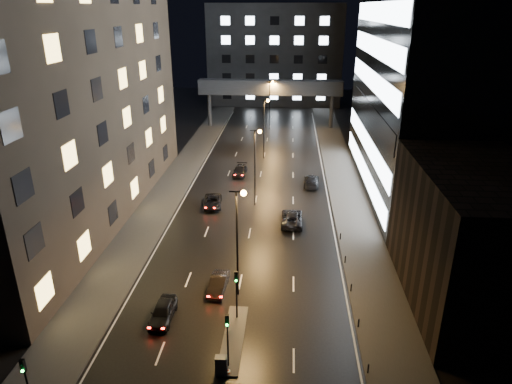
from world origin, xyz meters
TOP-DOWN VIEW (x-y plane):
  - ground at (0.00, 40.00)m, footprint 160.00×160.00m
  - sidewalk_left at (-12.50, 35.00)m, footprint 5.00×110.00m
  - sidewalk_right at (12.50, 35.00)m, footprint 5.00×110.00m
  - building_left at (-22.50, 24.00)m, footprint 15.00×48.00m
  - building_right_low at (20.00, 9.00)m, footprint 10.00×18.00m
  - building_right_glass at (25.00, 36.00)m, footprint 20.00×36.00m
  - building_far at (0.00, 98.00)m, footprint 34.00×14.00m
  - skybridge at (0.00, 70.00)m, footprint 30.00×3.00m
  - median_island at (0.30, 2.00)m, footprint 1.60×8.00m
  - traffic_signal_near at (0.30, 4.49)m, footprint 0.28×0.34m
  - traffic_signal_far at (0.30, -1.01)m, footprint 0.28×0.34m
  - traffic_signal_corner at (-11.50, -6.01)m, footprint 0.28×0.34m
  - bollard_row at (10.20, 6.50)m, footprint 0.12×25.12m
  - streetlight_near at (0.16, 8.00)m, footprint 1.45×0.50m
  - streetlight_mid_a at (0.16, 28.00)m, footprint 1.45×0.50m
  - streetlight_mid_b at (0.16, 48.00)m, footprint 1.45×0.50m
  - streetlight_far at (0.16, 68.00)m, footprint 1.45×0.50m
  - car_away_a at (-5.80, 4.03)m, footprint 1.75×4.32m
  - car_away_b at (-1.87, 8.53)m, footprint 1.66×4.16m
  - car_away_c at (-5.43, 27.22)m, footprint 2.71×4.98m
  - car_away_d at (-3.17, 39.42)m, footprint 2.08×4.74m
  - car_toward_a at (4.82, 22.82)m, footprint 2.54×5.43m
  - car_toward_b at (7.63, 35.70)m, footprint 2.40×5.33m
  - utility_cabinet at (-0.10, -1.70)m, footprint 0.87×0.57m
  - cone_a at (0.38, -1.74)m, footprint 0.46×0.46m

SIDE VIEW (x-z plane):
  - ground at x=0.00m, z-range 0.00..0.00m
  - sidewalk_left at x=-12.50m, z-range 0.00..0.15m
  - sidewalk_right at x=12.50m, z-range 0.00..0.15m
  - median_island at x=0.30m, z-range 0.00..0.15m
  - cone_a at x=0.38m, z-range 0.00..0.54m
  - bollard_row at x=10.20m, z-range 0.00..0.90m
  - car_away_c at x=-5.43m, z-range 0.00..1.33m
  - car_away_b at x=-1.87m, z-range 0.00..1.34m
  - car_away_d at x=-3.17m, z-range 0.00..1.36m
  - car_away_a at x=-5.80m, z-range 0.00..1.47m
  - car_toward_a at x=4.82m, z-range 0.00..1.50m
  - car_toward_b at x=7.63m, z-range 0.00..1.52m
  - utility_cabinet at x=-0.10m, z-range 0.15..1.51m
  - traffic_signal_corner at x=-11.50m, z-range 0.74..5.14m
  - traffic_signal_near at x=0.30m, z-range 0.89..5.29m
  - traffic_signal_far at x=0.30m, z-range 0.89..5.29m
  - building_right_low at x=20.00m, z-range 0.00..12.00m
  - streetlight_near at x=0.16m, z-range 1.42..11.57m
  - streetlight_mid_a at x=0.16m, z-range 1.42..11.57m
  - streetlight_mid_b at x=0.16m, z-range 1.42..11.57m
  - streetlight_far at x=0.16m, z-range 1.42..11.57m
  - skybridge at x=0.00m, z-range 3.34..13.34m
  - building_far at x=0.00m, z-range 0.00..25.00m
  - building_left at x=-22.50m, z-range 0.00..40.00m
  - building_right_glass at x=25.00m, z-range 0.00..45.00m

